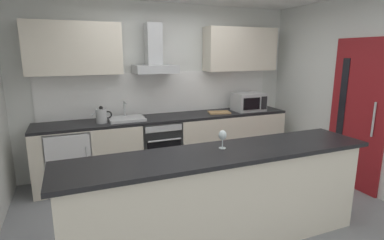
# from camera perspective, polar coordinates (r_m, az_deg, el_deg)

# --- Properties ---
(ground) EXTENTS (5.42, 4.43, 0.02)m
(ground) POSITION_cam_1_polar(r_m,az_deg,el_deg) (3.75, 3.09, -17.28)
(ground) COLOR gray
(wall_back) EXTENTS (5.42, 0.12, 2.60)m
(wall_back) POSITION_cam_1_polar(r_m,az_deg,el_deg) (4.95, -5.61, 6.07)
(wall_back) COLOR silver
(wall_back) RESTS_ON ground
(wall_right) EXTENTS (0.12, 4.43, 2.60)m
(wall_right) POSITION_cam_1_polar(r_m,az_deg,el_deg) (4.74, 29.03, 4.26)
(wall_right) COLOR silver
(wall_right) RESTS_ON ground
(backsplash_tile) EXTENTS (3.76, 0.02, 0.66)m
(backsplash_tile) POSITION_cam_1_polar(r_m,az_deg,el_deg) (4.89, -5.34, 5.17)
(backsplash_tile) COLOR white
(counter_back) EXTENTS (3.89, 0.60, 0.90)m
(counter_back) POSITION_cam_1_polar(r_m,az_deg,el_deg) (4.76, -4.06, -4.61)
(counter_back) COLOR beige
(counter_back) RESTS_ON ground
(counter_island) EXTENTS (3.01, 0.64, 0.96)m
(counter_island) POSITION_cam_1_polar(r_m,az_deg,el_deg) (3.02, 5.65, -14.50)
(counter_island) COLOR beige
(counter_island) RESTS_ON ground
(upper_cabinets) EXTENTS (3.84, 0.32, 0.70)m
(upper_cabinets) POSITION_cam_1_polar(r_m,az_deg,el_deg) (4.69, -4.93, 13.20)
(upper_cabinets) COLOR beige
(side_door) EXTENTS (0.08, 0.85, 2.05)m
(side_door) POSITION_cam_1_polar(r_m,az_deg,el_deg) (4.68, 28.65, 0.83)
(side_door) COLOR maroon
(side_door) RESTS_ON ground
(oven) EXTENTS (0.60, 0.62, 0.80)m
(oven) POSITION_cam_1_polar(r_m,az_deg,el_deg) (4.68, -6.26, -4.84)
(oven) COLOR slate
(oven) RESTS_ON ground
(refrigerator) EXTENTS (0.58, 0.60, 0.85)m
(refrigerator) POSITION_cam_1_polar(r_m,az_deg,el_deg) (4.53, -22.16, -6.80)
(refrigerator) COLOR white
(refrigerator) RESTS_ON ground
(microwave) EXTENTS (0.50, 0.38, 0.30)m
(microwave) POSITION_cam_1_polar(r_m,az_deg,el_deg) (5.16, 10.63, 3.38)
(microwave) COLOR #B7BABC
(microwave) RESTS_ON counter_back
(sink) EXTENTS (0.50, 0.40, 0.26)m
(sink) POSITION_cam_1_polar(r_m,az_deg,el_deg) (4.47, -12.26, 0.32)
(sink) COLOR silver
(sink) RESTS_ON counter_back
(kettle) EXTENTS (0.29, 0.15, 0.24)m
(kettle) POSITION_cam_1_polar(r_m,az_deg,el_deg) (4.37, -16.70, 0.81)
(kettle) COLOR #B7BABC
(kettle) RESTS_ON counter_back
(range_hood) EXTENTS (0.62, 0.45, 0.72)m
(range_hood) POSITION_cam_1_polar(r_m,az_deg,el_deg) (4.59, -7.13, 11.63)
(range_hood) COLOR #B7BABC
(wine_glass) EXTENTS (0.08, 0.08, 0.18)m
(wine_glass) POSITION_cam_1_polar(r_m,az_deg,el_deg) (2.88, 5.79, -3.00)
(wine_glass) COLOR silver
(wine_glass) RESTS_ON counter_island
(chopping_board) EXTENTS (0.38, 0.29, 0.02)m
(chopping_board) POSITION_cam_1_polar(r_m,az_deg,el_deg) (4.92, 5.14, 1.45)
(chopping_board) COLOR tan
(chopping_board) RESTS_ON counter_back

